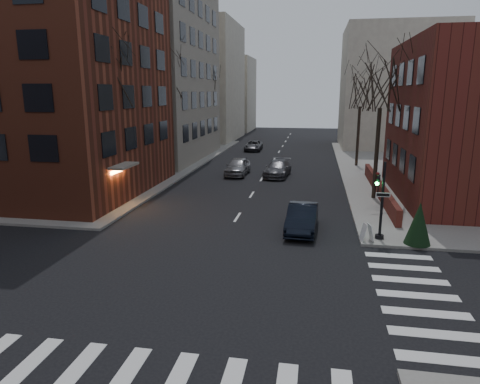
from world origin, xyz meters
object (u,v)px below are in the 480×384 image
tree_right_a (382,84)px  sandwich_board (367,232)px  parked_sedan (302,218)px  tree_left_a (110,77)px  tree_right_b (361,91)px  car_lane_gray (278,169)px  car_lane_silver (238,166)px  traffic_signal (381,206)px  streetlamp_far (217,118)px  streetlamp_near (164,132)px  evergreen_shrub (419,223)px  car_lane_far (253,146)px  tree_left_c (208,88)px  tree_left_b (170,76)px

tree_right_a → sandwich_board: 12.15m
sandwich_board → parked_sedan: bearing=141.8°
tree_left_a → sandwich_board: tree_left_a is taller
tree_right_b → car_lane_gray: tree_right_b is taller
parked_sedan → car_lane_silver: 16.82m
traffic_signal → streetlamp_far: (-16.14, 33.01, 2.33)m
car_lane_silver → tree_right_a: bearing=-32.6°
car_lane_silver → parked_sedan: bearing=-66.2°
traffic_signal → car_lane_silver: bearing=122.1°
traffic_signal → sandwich_board: size_ratio=4.44×
streetlamp_near → streetlamp_far: (0.00, 20.00, 0.00)m
sandwich_board → evergreen_shrub: bearing=-13.8°
parked_sedan → sandwich_board: bearing=-21.9°
traffic_signal → tree_right_a: tree_right_a is taller
streetlamp_far → sandwich_board: streetlamp_far is taller
streetlamp_far → car_lane_silver: bearing=-70.7°
car_lane_gray → car_lane_far: 17.70m
tree_left_a → tree_left_c: tree_left_a is taller
tree_left_a → car_lane_far: 30.10m
tree_right_b → parked_sedan: 23.53m
traffic_signal → streetlamp_far: streetlamp_far is taller
streetlamp_far → car_lane_far: 6.01m
tree_left_a → car_lane_gray: size_ratio=2.06×
traffic_signal → streetlamp_near: size_ratio=0.64×
tree_left_b → car_lane_far: 19.28m
car_lane_gray → tree_left_c: bearing=129.9°
car_lane_far → tree_left_c: bearing=-155.7°
tree_right_b → tree_left_a: bearing=-134.4°
streetlamp_near → car_lane_silver: (5.76, 3.54, -3.44)m
parked_sedan → car_lane_silver: car_lane_silver is taller
car_lane_gray → tree_left_b: bearing=-177.7°
tree_left_c → streetlamp_near: size_ratio=1.55×
traffic_signal → tree_right_a: (0.86, 9.01, 6.12)m
tree_left_b → streetlamp_far: 16.68m
tree_left_a → tree_left_c: bearing=90.0°
tree_left_c → car_lane_far: 9.49m
car_lane_silver → sandwich_board: (9.74, -17.04, -0.19)m
traffic_signal → evergreen_shrub: 1.99m
tree_left_a → streetlamp_far: size_ratio=1.63×
car_lane_silver → car_lane_far: size_ratio=1.02×
tree_right_a → sandwich_board: size_ratio=10.78×
streetlamp_near → car_lane_gray: streetlamp_near is taller
tree_left_c → evergreen_shrub: tree_left_c is taller
tree_right_a → parked_sedan: bearing=-121.0°
tree_left_a → tree_left_b: bearing=90.0°
sandwich_board → streetlamp_far: bearing=101.1°
tree_left_b → tree_right_b: bearing=18.8°
tree_left_a → evergreen_shrub: size_ratio=4.82×
evergreen_shrub → car_lane_gray: bearing=116.5°
car_lane_gray → sandwich_board: (6.04, -17.00, -0.12)m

